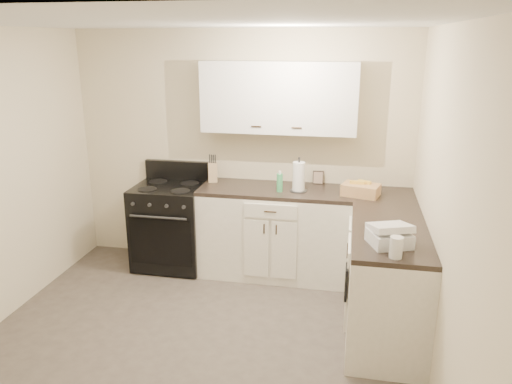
% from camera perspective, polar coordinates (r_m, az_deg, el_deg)
% --- Properties ---
extents(floor, '(3.60, 3.60, 0.00)m').
position_cam_1_polar(floor, '(4.24, -7.17, -17.44)').
color(floor, '#473F38').
rests_on(floor, ground).
extents(ceiling, '(3.60, 3.60, 0.00)m').
position_cam_1_polar(ceiling, '(3.50, -8.75, 18.65)').
color(ceiling, white).
rests_on(ceiling, wall_back).
extents(wall_back, '(3.60, 0.00, 3.60)m').
position_cam_1_polar(wall_back, '(5.36, -1.72, 4.74)').
color(wall_back, beige).
rests_on(wall_back, ground).
extents(wall_right, '(0.00, 3.60, 3.60)m').
position_cam_1_polar(wall_right, '(3.55, 20.84, -2.84)').
color(wall_right, beige).
rests_on(wall_right, ground).
extents(wall_front, '(3.60, 0.00, 3.60)m').
position_cam_1_polar(wall_front, '(2.21, -23.47, -15.52)').
color(wall_front, beige).
rests_on(wall_front, ground).
extents(base_cabinets_back, '(1.55, 0.60, 0.90)m').
position_cam_1_polar(base_cabinets_back, '(5.23, 2.20, -4.74)').
color(base_cabinets_back, white).
rests_on(base_cabinets_back, floor).
extents(base_cabinets_right, '(0.60, 1.90, 0.90)m').
position_cam_1_polar(base_cabinets_right, '(4.60, 14.40, -8.50)').
color(base_cabinets_right, white).
rests_on(base_cabinets_right, floor).
extents(countertop_back, '(1.55, 0.60, 0.04)m').
position_cam_1_polar(countertop_back, '(5.08, 2.26, 0.19)').
color(countertop_back, black).
rests_on(countertop_back, base_cabinets_back).
extents(countertop_right, '(0.60, 1.90, 0.04)m').
position_cam_1_polar(countertop_right, '(4.42, 14.84, -2.99)').
color(countertop_right, black).
rests_on(countertop_right, base_cabinets_right).
extents(upper_cabinets, '(1.55, 0.30, 0.70)m').
position_cam_1_polar(upper_cabinets, '(5.04, 2.65, 10.75)').
color(upper_cabinets, silver).
rests_on(upper_cabinets, wall_back).
extents(stove, '(0.74, 0.63, 0.89)m').
position_cam_1_polar(stove, '(5.48, -9.69, -3.83)').
color(stove, black).
rests_on(stove, floor).
extents(knife_block, '(0.11, 0.10, 0.20)m').
position_cam_1_polar(knife_block, '(5.30, -4.96, 2.25)').
color(knife_block, tan).
rests_on(knife_block, countertop_back).
extents(paper_towel, '(0.13, 0.13, 0.29)m').
position_cam_1_polar(paper_towel, '(4.96, 4.90, 1.74)').
color(paper_towel, white).
rests_on(paper_towel, countertop_back).
extents(soap_bottle, '(0.08, 0.08, 0.18)m').
position_cam_1_polar(soap_bottle, '(4.95, 2.72, 1.06)').
color(soap_bottle, '#40A862').
rests_on(soap_bottle, countertop_back).
extents(picture_frame, '(0.11, 0.04, 0.14)m').
position_cam_1_polar(picture_frame, '(5.25, 7.11, 1.66)').
color(picture_frame, black).
rests_on(picture_frame, countertop_back).
extents(wicker_basket, '(0.39, 0.31, 0.11)m').
position_cam_1_polar(wicker_basket, '(4.93, 11.89, 0.24)').
color(wicker_basket, tan).
rests_on(wicker_basket, countertop_right).
extents(countertop_grill, '(0.35, 0.34, 0.10)m').
position_cam_1_polar(countertop_grill, '(3.81, 14.99, -5.12)').
color(countertop_grill, silver).
rests_on(countertop_grill, countertop_right).
extents(glass_jar, '(0.11, 0.11, 0.15)m').
position_cam_1_polar(glass_jar, '(3.59, 15.73, -6.11)').
color(glass_jar, silver).
rests_on(glass_jar, countertop_right).
extents(oven_mitt_near, '(0.02, 0.16, 0.27)m').
position_cam_1_polar(oven_mitt_near, '(4.10, 10.27, -10.14)').
color(oven_mitt_near, black).
rests_on(oven_mitt_near, base_cabinets_right).
extents(oven_mitt_far, '(0.02, 0.13, 0.23)m').
position_cam_1_polar(oven_mitt_far, '(4.26, 10.29, -9.64)').
color(oven_mitt_far, black).
rests_on(oven_mitt_far, base_cabinets_right).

